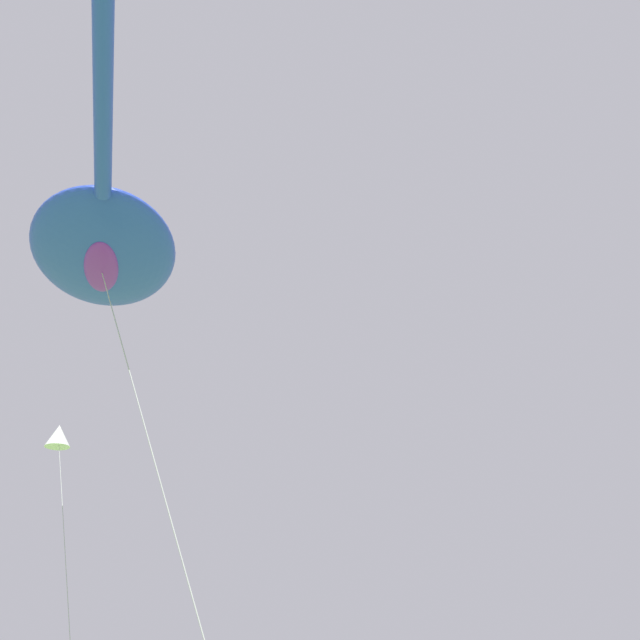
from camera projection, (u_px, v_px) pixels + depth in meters
big_show_kite at (104, 247)px, 17.50m from camera, size 8.13×9.63×11.49m
small_kite_triangle_green at (58, 437)px, 20.56m from camera, size 1.58×4.80×8.59m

